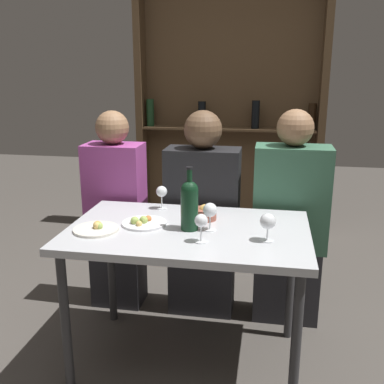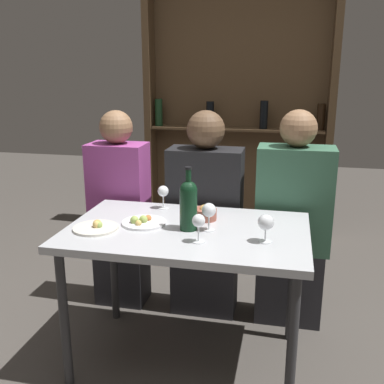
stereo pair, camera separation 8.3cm
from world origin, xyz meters
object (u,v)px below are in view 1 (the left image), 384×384
(snack_bowl, at_px, (205,213))
(seated_person_left, at_px, (116,216))
(food_plate_0, at_px, (143,223))
(wine_glass_0, at_px, (210,211))
(wine_glass_2, at_px, (201,222))
(wine_bottle, at_px, (189,203))
(wine_glass_3, at_px, (162,193))
(seated_person_center, at_px, (202,221))
(food_plate_1, at_px, (97,228))
(seated_person_right, at_px, (289,225))
(wine_glass_1, at_px, (268,222))

(snack_bowl, distance_m, seated_person_left, 0.74)
(seated_person_left, bearing_deg, food_plate_0, -57.52)
(wine_glass_0, height_order, wine_glass_2, wine_glass_0)
(wine_bottle, height_order, seated_person_left, seated_person_left)
(wine_glass_3, bearing_deg, seated_person_center, 52.26)
(wine_glass_2, relative_size, wine_glass_3, 1.01)
(food_plate_0, relative_size, food_plate_1, 1.02)
(wine_bottle, xyz_separation_m, seated_person_right, (0.49, 0.53, -0.27))
(wine_glass_0, height_order, food_plate_1, wine_glass_0)
(wine_glass_3, relative_size, food_plate_0, 0.58)
(wine_glass_0, relative_size, food_plate_0, 0.61)
(wine_glass_2, height_order, food_plate_1, wine_glass_2)
(wine_glass_0, distance_m, seated_person_left, 0.87)
(food_plate_1, bearing_deg, wine_glass_1, 0.66)
(wine_glass_1, bearing_deg, food_plate_0, 169.72)
(wine_glass_1, distance_m, wine_glass_2, 0.29)
(food_plate_1, bearing_deg, snack_bowl, 27.41)
(wine_glass_3, distance_m, food_plate_0, 0.28)
(wine_glass_3, bearing_deg, wine_bottle, -54.74)
(wine_bottle, distance_m, seated_person_left, 0.82)
(wine_bottle, relative_size, snack_bowl, 2.60)
(wine_bottle, relative_size, wine_glass_0, 2.28)
(snack_bowl, bearing_deg, seated_person_left, 148.21)
(wine_bottle, distance_m, food_plate_0, 0.27)
(wine_glass_0, distance_m, wine_glass_1, 0.28)
(wine_glass_1, xyz_separation_m, snack_bowl, (-0.31, 0.24, -0.06))
(wine_glass_0, height_order, seated_person_right, seated_person_right)
(wine_glass_0, distance_m, seated_person_right, 0.70)
(wine_glass_0, relative_size, food_plate_1, 0.62)
(snack_bowl, bearing_deg, seated_person_right, 40.69)
(food_plate_0, relative_size, snack_bowl, 1.87)
(wine_bottle, bearing_deg, seated_person_center, 92.08)
(snack_bowl, bearing_deg, food_plate_0, -155.36)
(wine_glass_0, xyz_separation_m, seated_person_left, (-0.65, 0.52, -0.24))
(seated_person_center, bearing_deg, food_plate_1, -123.20)
(wine_glass_2, distance_m, wine_glass_3, 0.52)
(wine_glass_1, distance_m, snack_bowl, 0.40)
(wine_bottle, bearing_deg, wine_glass_3, 125.26)
(wine_glass_1, height_order, food_plate_0, wine_glass_1)
(wine_bottle, height_order, wine_glass_2, wine_bottle)
(snack_bowl, relative_size, seated_person_left, 0.10)
(wine_bottle, relative_size, wine_glass_3, 2.40)
(snack_bowl, bearing_deg, wine_glass_1, -37.28)
(wine_glass_2, xyz_separation_m, wine_glass_3, (-0.29, 0.44, -0.00))
(food_plate_0, bearing_deg, snack_bowl, 24.64)
(snack_bowl, height_order, seated_person_left, seated_person_left)
(wine_glass_1, bearing_deg, wine_glass_0, 161.08)
(wine_glass_1, relative_size, seated_person_right, 0.10)
(wine_bottle, relative_size, wine_glass_1, 2.38)
(wine_bottle, bearing_deg, wine_glass_2, -61.68)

